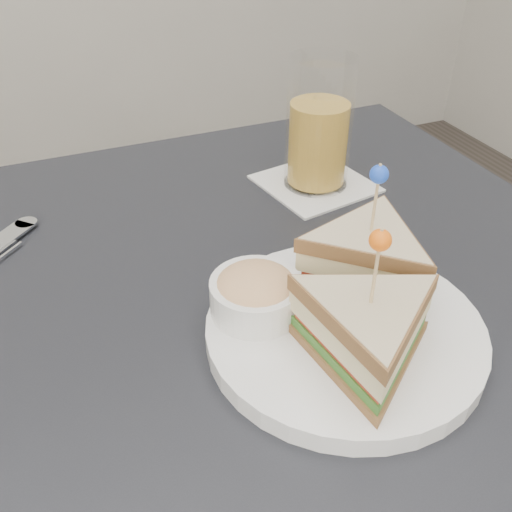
# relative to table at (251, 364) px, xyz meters

# --- Properties ---
(table) EXTENTS (0.80, 0.80, 0.75)m
(table) POSITION_rel_table_xyz_m (0.00, 0.00, 0.00)
(table) COLOR black
(table) RESTS_ON ground
(plate_meal) EXTENTS (0.28, 0.27, 0.14)m
(plate_meal) POSITION_rel_table_xyz_m (0.07, -0.07, 0.11)
(plate_meal) COLOR white
(plate_meal) RESTS_ON table
(drink_set) EXTENTS (0.15, 0.15, 0.16)m
(drink_set) POSITION_rel_table_xyz_m (0.17, 0.19, 0.15)
(drink_set) COLOR white
(drink_set) RESTS_ON table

